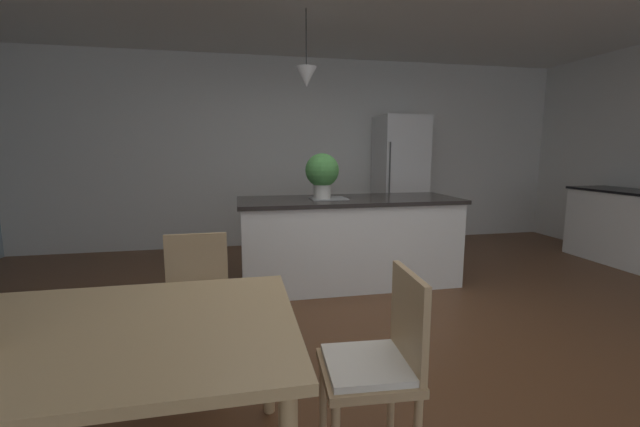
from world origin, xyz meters
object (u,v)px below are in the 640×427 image
at_px(potted_plant_on_island, 322,172).
at_px(refrigerator, 399,181).
at_px(kitchen_island, 349,240).
at_px(dining_table, 60,349).
at_px(chair_far_right, 196,302).
at_px(chair_kitchen_end, 379,361).

bearing_deg(potted_plant_on_island, refrigerator, 46.63).
relative_size(kitchen_island, potted_plant_on_island, 4.91).
relative_size(dining_table, chair_far_right, 2.00).
bearing_deg(chair_kitchen_end, kitchen_island, 77.27).
distance_m(chair_kitchen_end, refrigerator, 4.37).
height_order(chair_kitchen_end, potted_plant_on_island, potted_plant_on_island).
bearing_deg(potted_plant_on_island, chair_kitchen_end, -96.07).
relative_size(dining_table, kitchen_island, 0.77).
distance_m(refrigerator, potted_plant_on_island, 2.21).
bearing_deg(refrigerator, dining_table, -127.08).
bearing_deg(chair_far_right, potted_plant_on_island, 53.61).
distance_m(chair_far_right, chair_kitchen_end, 1.22).
xyz_separation_m(kitchen_island, refrigerator, (1.22, 1.59, 0.48)).
relative_size(chair_far_right, refrigerator, 0.46).
xyz_separation_m(dining_table, potted_plant_on_island, (1.49, 2.37, 0.51)).
height_order(chair_far_right, refrigerator, refrigerator).
height_order(dining_table, kitchen_island, kitchen_island).
relative_size(chair_kitchen_end, potted_plant_on_island, 1.89).
height_order(kitchen_island, refrigerator, refrigerator).
bearing_deg(chair_far_right, dining_table, -113.97).
bearing_deg(refrigerator, potted_plant_on_island, -133.37).
bearing_deg(dining_table, chair_far_right, 66.03).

